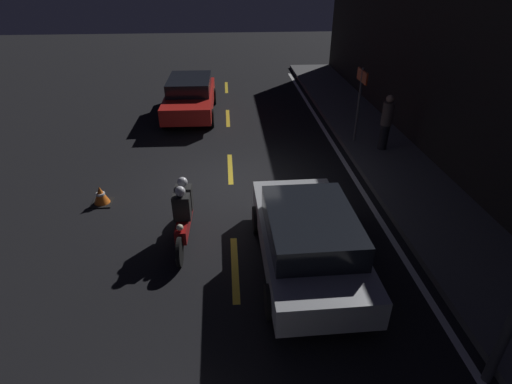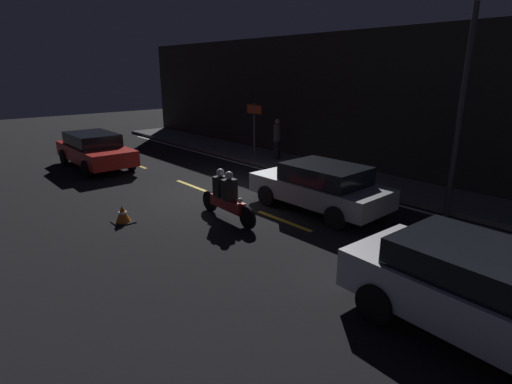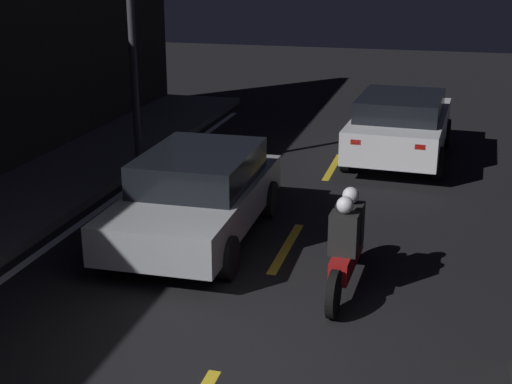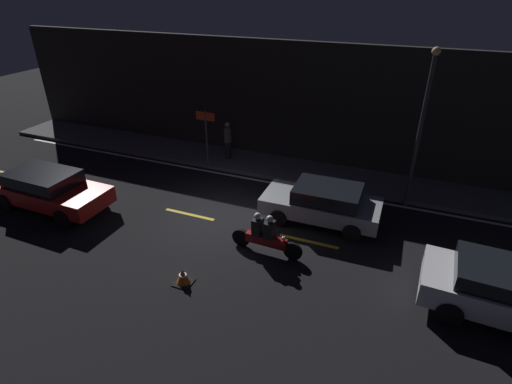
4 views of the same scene
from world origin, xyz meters
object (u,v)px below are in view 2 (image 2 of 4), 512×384
Objects in this scene: taxi_red at (95,149)px; pedestrian at (277,139)px; traffic_cone_near at (123,214)px; motorcycle at (226,197)px; shop_sign at (254,120)px; hatchback_silver at (320,186)px; sedan_white at (487,292)px; street_lamp at (463,98)px.

taxi_red is 2.61× the size of pedestrian.
motorcycle is at bearing 54.45° from traffic_cone_near.
shop_sign is at bearing -134.96° from pedestrian.
taxi_red reaches higher than hatchback_silver.
pedestrian is at bearing 45.04° from shop_sign.
taxi_red is 15.02m from sedan_white.
taxi_red is at bearing -124.08° from pedestrian.
sedan_white is at bearing 152.53° from hatchback_silver.
hatchback_silver is 0.71× the size of street_lamp.
hatchback_silver is 2.77m from motorcycle.
hatchback_silver is 6.03m from sedan_white.
street_lamp is (12.33, 5.09, 2.46)m from taxi_red.
taxi_red reaches higher than traffic_cone_near.
sedan_white reaches higher than hatchback_silver.
traffic_cone_near is 8.31m from shop_sign.
sedan_white reaches higher than taxi_red.
shop_sign is at bearing 176.30° from street_lamp.
pedestrian is 1.28m from shop_sign.
motorcycle is 6.63m from street_lamp.
sedan_white is 8.47m from traffic_cone_near.
sedan_white is 6.11m from street_lamp.
sedan_white is 2.45× the size of pedestrian.
pedestrian is at bearing 171.00° from street_lamp.
hatchback_silver is 6.72m from shop_sign.
street_lamp reaches higher than traffic_cone_near.
hatchback_silver is 8.04× the size of traffic_cone_near.
hatchback_silver is at bearing -24.60° from shop_sign.
motorcycle is at bearing -129.90° from street_lamp.
shop_sign is (-6.03, 2.76, 1.11)m from hatchback_silver.
taxi_red is 10.05m from hatchback_silver.
traffic_cone_near is at bearing -123.36° from motorcycle.
traffic_cone_near is (-1.60, -2.24, -0.40)m from motorcycle.
taxi_red is 1.90× the size of shop_sign.
taxi_red is at bearing 164.89° from traffic_cone_near.
street_lamp is at bearing 52.29° from motorcycle.
hatchback_silver is at bearing 66.19° from motorcycle.
street_lamp is (8.02, -1.27, 2.19)m from pedestrian.
pedestrian reaches higher than traffic_cone_near.
hatchback_silver is 4.29m from street_lamp.
sedan_white is at bearing 1.62° from taxi_red.
hatchback_silver is at bearing 156.04° from sedan_white.
hatchback_silver reaches higher than traffic_cone_near.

